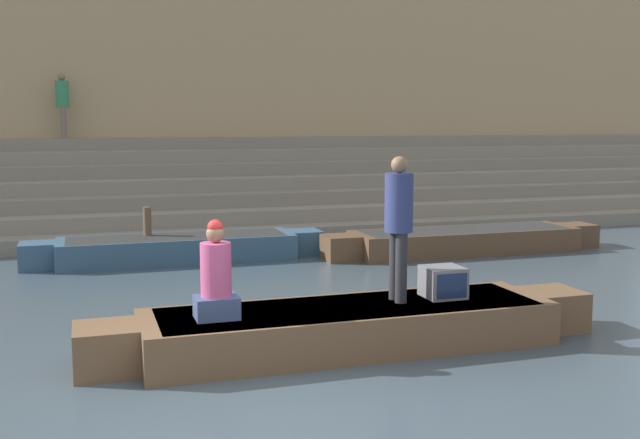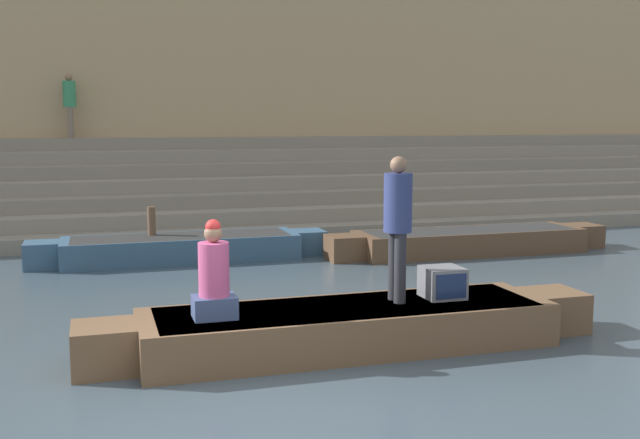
{
  "view_description": "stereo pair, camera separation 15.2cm",
  "coord_description": "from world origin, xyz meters",
  "views": [
    {
      "loc": [
        -1.45,
        -7.13,
        2.73
      ],
      "look_at": [
        1.57,
        2.3,
        1.42
      ],
      "focal_mm": 42.0,
      "sensor_mm": 36.0,
      "label": 1
    },
    {
      "loc": [
        -1.3,
        -7.18,
        2.73
      ],
      "look_at": [
        1.57,
        2.3,
        1.42
      ],
      "focal_mm": 42.0,
      "sensor_mm": 36.0,
      "label": 2
    }
  ],
  "objects": [
    {
      "name": "person_standing",
      "position": [
        2.22,
        1.18,
        1.55
      ],
      "size": [
        0.35,
        0.35,
        1.79
      ],
      "rotation": [
        0.0,
        0.0,
        -0.18
      ],
      "color": "#28282D",
      "rests_on": "rowboat_main"
    },
    {
      "name": "ground_plane",
      "position": [
        0.0,
        0.0,
        0.0
      ],
      "size": [
        120.0,
        120.0,
        0.0
      ],
      "primitive_type": "plane",
      "color": "#3D4C56"
    },
    {
      "name": "moored_boat_shore",
      "position": [
        6.1,
        6.56,
        0.26
      ],
      "size": [
        6.13,
        1.27,
        0.49
      ],
      "rotation": [
        0.0,
        0.0,
        0.09
      ],
      "color": "brown",
      "rests_on": "ground"
    },
    {
      "name": "person_rowing",
      "position": [
        -0.05,
        1.05,
        0.97
      ],
      "size": [
        0.49,
        0.38,
        1.12
      ],
      "rotation": [
        0.0,
        0.0,
        0.15
      ],
      "color": "#3D4C75",
      "rests_on": "rowboat_main"
    },
    {
      "name": "ghat_steps",
      "position": [
        0.0,
        12.31,
        0.81
      ],
      "size": [
        36.0,
        5.29,
        2.26
      ],
      "color": "gray",
      "rests_on": "ground"
    },
    {
      "name": "person_on_steps",
      "position": [
        -1.84,
        13.82,
        3.24
      ],
      "size": [
        0.34,
        0.34,
        1.69
      ],
      "rotation": [
        0.0,
        0.0,
        2.24
      ],
      "color": "#756656",
      "rests_on": "ghat_steps"
    },
    {
      "name": "mooring_post",
      "position": [
        -0.25,
        7.73,
        0.53
      ],
      "size": [
        0.16,
        0.16,
        1.05
      ],
      "primitive_type": "cylinder",
      "color": "brown",
      "rests_on": "ground"
    },
    {
      "name": "rowboat_main",
      "position": [
        1.57,
        1.1,
        0.28
      ],
      "size": [
        6.36,
        1.47,
        0.52
      ],
      "rotation": [
        0.0,
        0.0,
        0.03
      ],
      "color": "brown",
      "rests_on": "ground"
    },
    {
      "name": "tv_set",
      "position": [
        2.85,
        1.19,
        0.71
      ],
      "size": [
        0.48,
        0.49,
        0.39
      ],
      "rotation": [
        0.0,
        0.0,
        -0.06
      ],
      "color": "slate",
      "rests_on": "rowboat_main"
    },
    {
      "name": "back_wall",
      "position": [
        0.0,
        14.79,
        4.05
      ],
      "size": [
        34.2,
        1.28,
        8.15
      ],
      "color": "tan",
      "rests_on": "ground"
    },
    {
      "name": "moored_boat_distant",
      "position": [
        0.3,
        7.45,
        0.26
      ],
      "size": [
        5.8,
        1.27,
        0.49
      ],
      "rotation": [
        0.0,
        0.0,
        0.08
      ],
      "color": "#33516B",
      "rests_on": "ground"
    }
  ]
}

